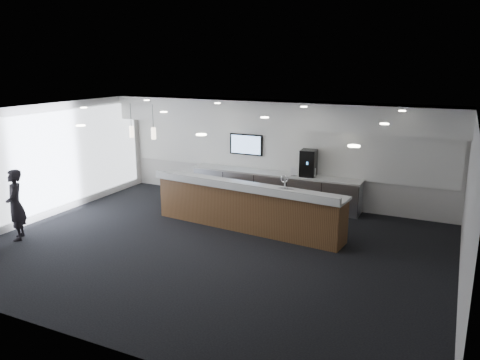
% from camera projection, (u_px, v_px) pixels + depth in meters
% --- Properties ---
extents(ground, '(10.00, 10.00, 0.00)m').
position_uv_depth(ground, '(214.00, 247.00, 10.48)').
color(ground, black).
rests_on(ground, ground).
extents(ceiling, '(10.00, 8.00, 0.02)m').
position_uv_depth(ceiling, '(212.00, 113.00, 9.74)').
color(ceiling, black).
rests_on(ceiling, back_wall).
extents(back_wall, '(10.00, 0.02, 3.00)m').
position_uv_depth(back_wall, '(279.00, 152.00, 13.61)').
color(back_wall, silver).
rests_on(back_wall, ground).
extents(left_wall, '(0.02, 8.00, 3.00)m').
position_uv_depth(left_wall, '(45.00, 162.00, 12.20)').
color(left_wall, silver).
rests_on(left_wall, ground).
extents(right_wall, '(0.02, 8.00, 3.00)m').
position_uv_depth(right_wall, '(468.00, 214.00, 8.02)').
color(right_wall, silver).
rests_on(right_wall, ground).
extents(soffit_bulkhead, '(10.00, 0.90, 0.70)m').
position_uv_depth(soffit_bulkhead, '(274.00, 113.00, 12.93)').
color(soffit_bulkhead, white).
rests_on(soffit_bulkhead, back_wall).
extents(alcove_panel, '(9.80, 0.06, 1.40)m').
position_uv_depth(alcove_panel, '(278.00, 148.00, 13.56)').
color(alcove_panel, white).
rests_on(alcove_panel, back_wall).
extents(window_blinds_wall, '(0.04, 7.36, 2.55)m').
position_uv_depth(window_blinds_wall, '(46.00, 162.00, 12.18)').
color(window_blinds_wall, '#D0E5FA').
rests_on(window_blinds_wall, left_wall).
extents(back_credenza, '(5.06, 0.66, 0.95)m').
position_uv_depth(back_credenza, '(274.00, 188.00, 13.55)').
color(back_credenza, '#93959B').
rests_on(back_credenza, ground).
extents(wall_tv, '(1.05, 0.08, 0.62)m').
position_uv_depth(wall_tv, '(246.00, 144.00, 13.91)').
color(wall_tv, black).
rests_on(wall_tv, back_wall).
extents(pendant_left, '(0.12, 0.12, 0.30)m').
position_uv_depth(pendant_left, '(143.00, 136.00, 11.63)').
color(pendant_left, beige).
rests_on(pendant_left, ceiling).
extents(pendant_right, '(0.12, 0.12, 0.30)m').
position_uv_depth(pendant_right, '(121.00, 134.00, 11.92)').
color(pendant_right, beige).
rests_on(pendant_right, ceiling).
extents(ceiling_can_lights, '(7.00, 5.00, 0.02)m').
position_uv_depth(ceiling_can_lights, '(212.00, 115.00, 9.75)').
color(ceiling_can_lights, white).
rests_on(ceiling_can_lights, ceiling).
extents(service_counter, '(5.07, 1.31, 1.49)m').
position_uv_depth(service_counter, '(247.00, 206.00, 11.53)').
color(service_counter, '#4A2E18').
rests_on(service_counter, ground).
extents(coffee_machine, '(0.46, 0.57, 0.73)m').
position_uv_depth(coffee_machine, '(308.00, 163.00, 12.96)').
color(coffee_machine, black).
rests_on(coffee_machine, back_credenza).
extents(info_sign_left, '(0.18, 0.04, 0.24)m').
position_uv_depth(info_sign_left, '(294.00, 171.00, 13.03)').
color(info_sign_left, white).
rests_on(info_sign_left, back_credenza).
extents(info_sign_right, '(0.19, 0.08, 0.25)m').
position_uv_depth(info_sign_right, '(312.00, 173.00, 12.86)').
color(info_sign_right, white).
rests_on(info_sign_right, back_credenza).
extents(lounge_guest, '(0.70, 0.72, 1.67)m').
position_uv_depth(lounge_guest, '(16.00, 205.00, 10.78)').
color(lounge_guest, black).
rests_on(lounge_guest, ground).
extents(cup_0, '(0.09, 0.09, 0.08)m').
position_uv_depth(cup_0, '(313.00, 176.00, 12.83)').
color(cup_0, white).
rests_on(cup_0, back_credenza).
extents(cup_1, '(0.12, 0.12, 0.08)m').
position_uv_depth(cup_1, '(308.00, 176.00, 12.89)').
color(cup_1, white).
rests_on(cup_1, back_credenza).
extents(cup_2, '(0.11, 0.11, 0.08)m').
position_uv_depth(cup_2, '(304.00, 175.00, 12.95)').
color(cup_2, white).
rests_on(cup_2, back_credenza).
extents(cup_3, '(0.11, 0.11, 0.08)m').
position_uv_depth(cup_3, '(299.00, 175.00, 13.01)').
color(cup_3, white).
rests_on(cup_3, back_credenza).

